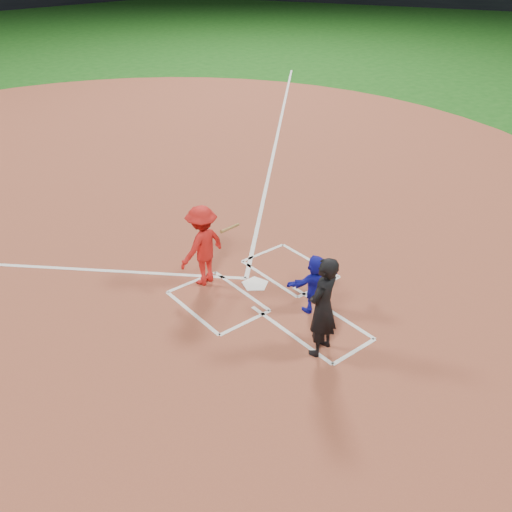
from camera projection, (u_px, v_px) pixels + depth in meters
ground at (255, 285)px, 11.99m from camera, size 120.00×120.00×0.00m
home_plate_dirt at (121, 194)px, 16.00m from camera, size 28.00×28.00×0.01m
home_plate at (255, 284)px, 11.98m from camera, size 0.60×0.60×0.02m
catcher at (315, 284)px, 10.92m from camera, size 1.16×0.61×1.20m
umpire at (323, 307)px, 9.66m from camera, size 0.78×0.61×1.89m
chalk_markings at (133, 202)px, 15.52m from camera, size 28.35×17.32×0.01m
batter_at_plate at (202, 246)px, 11.64m from camera, size 1.60×0.85×1.74m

